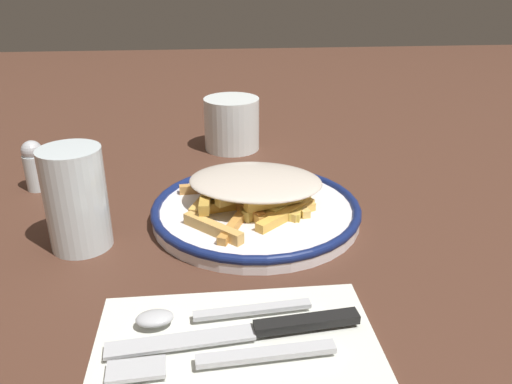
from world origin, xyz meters
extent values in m
plane|color=#4D2E21|center=(0.00, 0.00, 0.00)|extent=(2.60, 2.60, 0.00)
cylinder|color=white|center=(0.00, 0.00, 0.01)|extent=(0.25, 0.25, 0.02)
torus|color=navy|center=(0.00, 0.00, 0.02)|extent=(0.25, 0.25, 0.01)
cube|color=#CD8D3E|center=(-0.05, 0.03, 0.02)|extent=(0.08, 0.04, 0.01)
cube|color=gold|center=(-0.03, -0.03, 0.02)|extent=(0.07, 0.08, 0.01)
cube|color=gold|center=(0.00, -0.05, 0.02)|extent=(0.09, 0.04, 0.01)
cube|color=gold|center=(0.00, 0.06, 0.03)|extent=(0.09, 0.02, 0.01)
cube|color=#D3B854|center=(-0.01, -0.01, 0.02)|extent=(0.07, 0.06, 0.01)
cube|color=#E8BF65|center=(0.00, -0.05, 0.02)|extent=(0.07, 0.02, 0.01)
cube|color=#DAA554|center=(-0.06, 0.05, 0.02)|extent=(0.06, 0.07, 0.01)
cube|color=gold|center=(-0.01, -0.01, 0.02)|extent=(0.07, 0.08, 0.01)
cube|color=#C98D48|center=(0.05, 0.06, 0.02)|extent=(0.02, 0.07, 0.01)
cube|color=#EFB654|center=(-0.03, -0.03, 0.02)|extent=(0.04, 0.08, 0.01)
cube|color=#D1863B|center=(-0.01, 0.02, 0.02)|extent=(0.08, 0.05, 0.01)
cube|color=#E4B84E|center=(0.00, 0.00, 0.02)|extent=(0.06, 0.07, 0.01)
cube|color=gold|center=(-0.03, -0.02, 0.04)|extent=(0.04, 0.07, 0.01)
cube|color=#EBB145|center=(0.00, 0.02, 0.02)|extent=(0.03, 0.09, 0.01)
cube|color=#EBB151|center=(0.02, 0.06, 0.02)|extent=(0.09, 0.05, 0.01)
cube|color=#EAC864|center=(0.00, 0.01, 0.04)|extent=(0.06, 0.08, 0.01)
cube|color=#E1C659|center=(-0.01, -0.04, 0.02)|extent=(0.06, 0.06, 0.01)
ellipsoid|color=beige|center=(0.01, 0.00, 0.05)|extent=(0.16, 0.18, 0.02)
cube|color=silver|center=(-0.22, 0.04, 0.00)|extent=(0.14, 0.23, 0.01)
cube|color=silver|center=(-0.25, 0.01, 0.01)|extent=(0.02, 0.11, 0.01)
cube|color=silver|center=(-0.25, 0.11, 0.01)|extent=(0.03, 0.05, 0.00)
cube|color=black|center=(-0.21, -0.02, 0.01)|extent=(0.02, 0.09, 0.01)
cube|color=silver|center=(-0.23, 0.08, 0.01)|extent=(0.03, 0.12, 0.00)
cube|color=silver|center=(-0.19, 0.02, 0.01)|extent=(0.02, 0.10, 0.00)
ellipsoid|color=silver|center=(-0.20, 0.10, 0.01)|extent=(0.02, 0.03, 0.01)
cylinder|color=silver|center=(-0.05, 0.20, 0.06)|extent=(0.07, 0.07, 0.11)
cylinder|color=white|center=(0.26, 0.02, 0.04)|extent=(0.09, 0.09, 0.08)
torus|color=white|center=(0.31, 0.02, 0.05)|extent=(0.05, 0.01, 0.05)
cylinder|color=silver|center=(0.12, 0.29, 0.02)|extent=(0.03, 0.03, 0.05)
sphere|color=#B7BABF|center=(0.12, 0.29, 0.06)|extent=(0.03, 0.03, 0.03)
camera|label=1|loc=(-0.55, 0.05, 0.29)|focal=35.92mm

